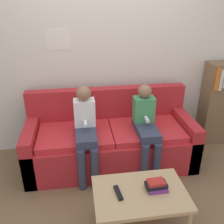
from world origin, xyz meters
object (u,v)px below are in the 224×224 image
Objects in this scene: person_left at (86,129)px; bookshelf at (216,103)px; coffee_table at (140,196)px; tv_remote at (118,193)px; couch at (110,141)px; person_right at (146,126)px.

bookshelf is (1.86, 0.51, -0.02)m from person_left.
bookshelf is at bearing 15.38° from person_left.
coffee_table is at bearing -136.33° from bookshelf.
bookshelf reaches higher than person_left.
bookshelf reaches higher than tv_remote.
couch is 2.51× the size of coffee_table.
bookshelf is at bearing 11.22° from couch.
couch is 1.07m from tv_remote.
bookshelf is at bearing 24.00° from person_right.
tv_remote is (-0.08, -1.06, 0.13)m from couch.
bookshelf reaches higher than couch.
person_right reaches higher than tv_remote.
person_right is (0.28, 0.86, 0.22)m from coffee_table.
bookshelf is (1.55, 0.31, 0.29)m from couch.
tv_remote is at bearing -94.39° from couch.
person_right reaches higher than couch.
couch is 1.91× the size of person_left.
person_right is at bearing -28.17° from couch.
person_left reaches higher than couch.
person_left is at bearing 97.71° from tv_remote.
coffee_table is at bearing -83.99° from couch.
person_left is (-0.31, -0.20, 0.31)m from couch.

